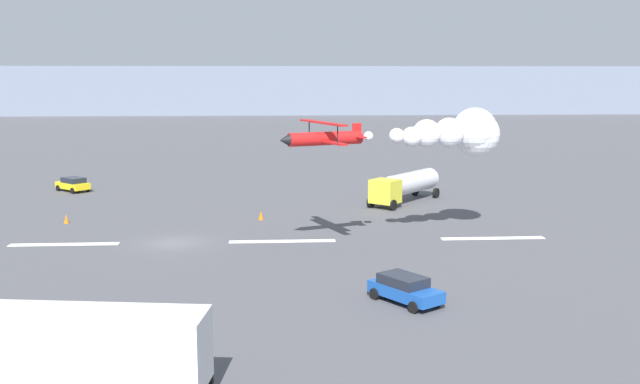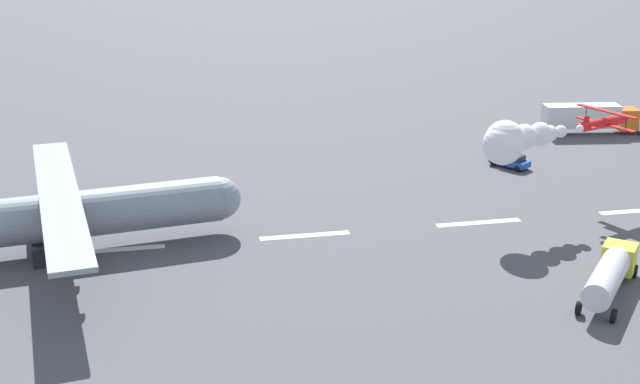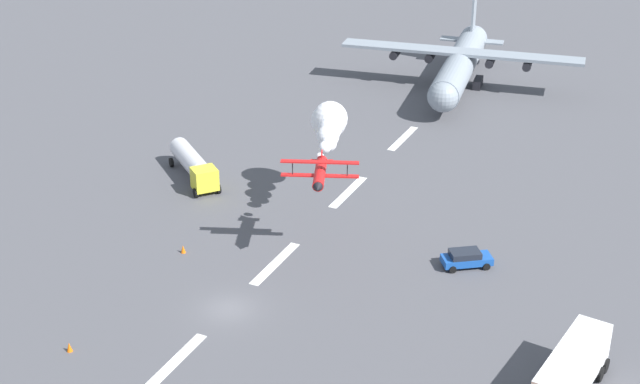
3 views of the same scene
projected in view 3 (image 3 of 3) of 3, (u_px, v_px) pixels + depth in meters
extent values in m
plane|color=#4C4C51|center=(229.00, 309.00, 73.07)|extent=(440.00, 440.00, 0.00)
cube|color=white|center=(173.00, 363.00, 66.46)|extent=(8.00, 0.90, 0.01)
cube|color=white|center=(275.00, 263.00, 79.68)|extent=(8.00, 0.90, 0.01)
cube|color=white|center=(348.00, 192.00, 92.90)|extent=(8.00, 0.90, 0.01)
cube|color=white|center=(403.00, 138.00, 106.12)|extent=(8.00, 0.90, 0.01)
cube|color=white|center=(446.00, 97.00, 119.34)|extent=(8.00, 0.90, 0.01)
cylinder|color=gray|center=(460.00, 65.00, 121.30)|extent=(26.97, 7.78, 3.94)
sphere|color=gray|center=(443.00, 97.00, 109.74)|extent=(3.74, 3.74, 3.74)
cube|color=gray|center=(461.00, 52.00, 120.54)|extent=(7.81, 32.06, 0.40)
cylinder|color=black|center=(395.00, 54.00, 122.85)|extent=(2.53, 1.44, 1.10)
cylinder|color=black|center=(430.00, 57.00, 121.61)|extent=(2.53, 1.44, 1.10)
cylinder|color=black|center=(490.00, 62.00, 119.55)|extent=(2.53, 1.44, 1.10)
cylinder|color=black|center=(527.00, 65.00, 118.32)|extent=(2.53, 1.44, 1.10)
cube|color=gray|center=(474.00, 8.00, 128.89)|extent=(2.81, 0.70, 6.00)
cube|color=gray|center=(472.00, 40.00, 130.88)|extent=(3.29, 9.20, 0.24)
cube|color=black|center=(478.00, 83.00, 122.63)|extent=(3.31, 1.45, 1.20)
cube|color=black|center=(442.00, 79.00, 123.90)|extent=(3.31, 1.45, 1.20)
cylinder|color=red|center=(320.00, 173.00, 77.65)|extent=(5.47, 2.88, 0.95)
cube|color=red|center=(320.00, 176.00, 77.53)|extent=(2.96, 6.42, 0.12)
cube|color=red|center=(320.00, 162.00, 76.99)|extent=(2.96, 6.42, 0.12)
cylinder|color=black|center=(347.00, 170.00, 77.13)|extent=(0.08, 0.08, 1.26)
cylinder|color=black|center=(292.00, 168.00, 77.40)|extent=(0.08, 0.08, 1.26)
cube|color=red|center=(322.00, 157.00, 79.69)|extent=(0.69, 0.35, 1.10)
cube|color=red|center=(322.00, 161.00, 79.86)|extent=(1.28, 2.08, 0.08)
cone|color=black|center=(318.00, 188.00, 74.85)|extent=(0.95, 1.01, 0.81)
sphere|color=white|center=(320.00, 157.00, 80.86)|extent=(0.70, 0.70, 0.70)
sphere|color=white|center=(325.00, 147.00, 82.83)|extent=(1.13, 1.13, 1.13)
sphere|color=white|center=(329.00, 144.00, 83.84)|extent=(1.48, 1.48, 1.48)
sphere|color=white|center=(328.00, 137.00, 85.03)|extent=(2.14, 2.14, 2.14)
sphere|color=white|center=(330.00, 129.00, 86.76)|extent=(2.29, 2.29, 2.29)
sphere|color=white|center=(330.00, 119.00, 88.91)|extent=(3.44, 3.44, 3.44)
sphere|color=white|center=(329.00, 121.00, 89.37)|extent=(3.53, 3.53, 3.53)
cube|color=silver|center=(572.00, 369.00, 62.07)|extent=(9.63, 3.78, 2.80)
cylinder|color=black|center=(600.00, 374.00, 64.39)|extent=(1.14, 0.50, 1.10)
cylinder|color=black|center=(605.00, 365.00, 65.30)|extent=(1.14, 0.50, 1.10)
cylinder|color=black|center=(566.00, 363.00, 65.62)|extent=(1.14, 0.50, 1.10)
cylinder|color=black|center=(571.00, 354.00, 66.53)|extent=(1.14, 0.50, 1.10)
cube|color=yellow|center=(205.00, 179.00, 92.02)|extent=(3.25, 3.23, 2.20)
cylinder|color=silver|center=(190.00, 159.00, 95.95)|extent=(6.53, 7.20, 2.10)
cylinder|color=black|center=(218.00, 189.00, 92.46)|extent=(0.89, 0.97, 1.00)
cylinder|color=black|center=(193.00, 159.00, 99.46)|extent=(0.89, 0.97, 1.00)
cylinder|color=black|center=(196.00, 193.00, 91.54)|extent=(0.89, 0.97, 1.00)
cylinder|color=black|center=(171.00, 162.00, 98.55)|extent=(0.89, 0.97, 1.00)
cube|color=#194CA5|center=(467.00, 260.00, 78.97)|extent=(3.93, 4.58, 0.65)
cube|color=#1E232D|center=(465.00, 254.00, 78.68)|extent=(2.83, 3.07, 0.55)
cylinder|color=black|center=(480.00, 257.00, 80.14)|extent=(0.54, 0.65, 0.64)
cylinder|color=black|center=(447.00, 259.00, 79.68)|extent=(0.54, 0.65, 0.64)
cylinder|color=black|center=(487.00, 267.00, 78.54)|extent=(0.54, 0.65, 0.64)
cylinder|color=black|center=(453.00, 270.00, 78.08)|extent=(0.54, 0.65, 0.64)
cone|color=orange|center=(69.00, 347.00, 67.66)|extent=(0.44, 0.44, 0.75)
cone|color=orange|center=(183.00, 249.00, 81.28)|extent=(0.44, 0.44, 0.75)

